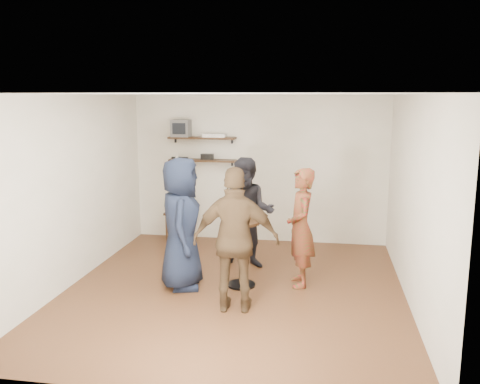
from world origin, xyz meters
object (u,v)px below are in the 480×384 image
drinks_table (241,244)px  side_table (179,216)px  person_dark (248,213)px  crt_monitor (181,128)px  person_plaid (301,228)px  radio (207,157)px  person_navy (181,224)px  dvd_deck (215,135)px  person_brown (236,240)px

drinks_table → side_table: bearing=126.1°
side_table → person_dark: 1.91m
crt_monitor → person_plaid: size_ratio=0.20×
person_dark → radio: bearing=122.0°
radio → person_plaid: bearing=-48.6°
crt_monitor → person_dark: (1.41, -1.37, -1.18)m
person_dark → person_navy: bearing=-130.0°
dvd_deck → person_dark: dvd_deck is taller
dvd_deck → side_table: (-0.63, -0.17, -1.44)m
drinks_table → person_dark: bearing=92.5°
dvd_deck → person_navy: dvd_deck is taller
drinks_table → crt_monitor: bearing=123.5°
person_navy → side_table: bearing=4.8°
crt_monitor → person_navy: (0.65, -2.36, -1.12)m
dvd_deck → side_table: bearing=-164.5°
dvd_deck → radio: 0.41m
person_plaid → person_dark: person_dark is taller
side_table → crt_monitor: bearing=83.0°
drinks_table → person_navy: person_navy is taller
dvd_deck → radio: size_ratio=1.82×
radio → person_dark: 1.80m
dvd_deck → person_brown: bearing=-73.1°
side_table → person_dark: (1.43, -1.20, 0.38)m
side_table → person_plaid: size_ratio=0.34×
radio → person_brown: (1.05, -2.99, -0.63)m
drinks_table → person_brown: person_brown is taller
radio → side_table: 1.18m
dvd_deck → person_dark: size_ratio=0.24×
drinks_table → person_navy: (-0.79, -0.17, 0.30)m
radio → person_navy: bearing=-85.5°
person_brown → drinks_table: bearing=-90.0°
crt_monitor → dvd_deck: size_ratio=0.80×
side_table → drinks_table: bearing=-53.9°
crt_monitor → person_plaid: (2.24, -2.01, -1.20)m
radio → side_table: radio is taller
person_dark → side_table: bearing=137.6°
crt_monitor → dvd_deck: 0.62m
crt_monitor → person_dark: crt_monitor is taller
person_brown → side_table: bearing=-66.4°
crt_monitor → person_dark: bearing=-44.2°
person_plaid → person_brown: size_ratio=0.92×
person_plaid → person_navy: bearing=-90.0°
person_dark → person_navy: (-0.76, -0.98, 0.05)m
crt_monitor → radio: 0.68m
side_table → drinks_table: size_ratio=0.59×
dvd_deck → crt_monitor: bearing=180.0°
dvd_deck → person_plaid: size_ratio=0.25×
person_plaid → person_brown: bearing=-48.7°
crt_monitor → side_table: size_ratio=0.58×
person_navy → person_plaid: bearing=-90.0°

